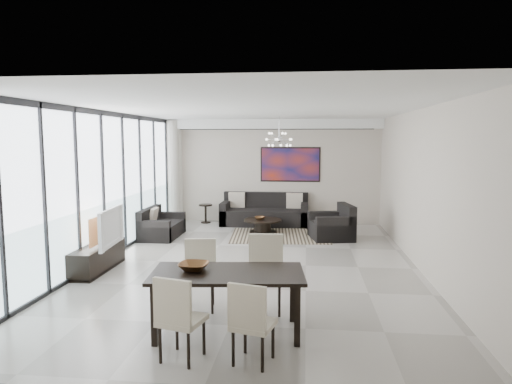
# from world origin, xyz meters

# --- Properties ---
(room_shell) EXTENTS (6.00, 9.00, 2.90)m
(room_shell) POSITION_xyz_m (0.46, 0.00, 1.45)
(room_shell) COLOR #A8A39B
(room_shell) RESTS_ON ground
(window_wall) EXTENTS (0.37, 8.95, 2.90)m
(window_wall) POSITION_xyz_m (-2.86, 0.00, 1.47)
(window_wall) COLOR white
(window_wall) RESTS_ON floor
(soffit) EXTENTS (5.98, 0.40, 0.26)m
(soffit) POSITION_xyz_m (0.00, 4.30, 2.77)
(soffit) COLOR white
(soffit) RESTS_ON room_shell
(painting) EXTENTS (1.68, 0.04, 0.98)m
(painting) POSITION_xyz_m (0.50, 4.47, 1.65)
(painting) COLOR #A82C17
(painting) RESTS_ON room_shell
(chandelier) EXTENTS (0.66, 0.66, 0.71)m
(chandelier) POSITION_xyz_m (0.30, 2.50, 2.35)
(chandelier) COLOR silver
(chandelier) RESTS_ON room_shell
(rug) EXTENTS (2.49, 1.98, 0.01)m
(rug) POSITION_xyz_m (0.32, 2.60, 0.01)
(rug) COLOR black
(rug) RESTS_ON floor
(coffee_table) EXTENTS (0.96, 0.96, 0.34)m
(coffee_table) POSITION_xyz_m (-0.13, 2.96, 0.19)
(coffee_table) COLOR black
(coffee_table) RESTS_ON floor
(bowl_coffee) EXTENTS (0.29, 0.29, 0.08)m
(bowl_coffee) POSITION_xyz_m (-0.20, 2.91, 0.38)
(bowl_coffee) COLOR brown
(bowl_coffee) RESTS_ON coffee_table
(sofa_main) EXTENTS (2.38, 0.98, 0.87)m
(sofa_main) POSITION_xyz_m (-0.18, 4.07, 0.29)
(sofa_main) COLOR black
(sofa_main) RESTS_ON floor
(loveseat) EXTENTS (0.79, 1.41, 0.70)m
(loveseat) POSITION_xyz_m (-2.54, 2.16, 0.24)
(loveseat) COLOR black
(loveseat) RESTS_ON floor
(armchair) EXTENTS (1.12, 1.16, 0.82)m
(armchair) POSITION_xyz_m (1.59, 2.41, 0.28)
(armchair) COLOR black
(armchair) RESTS_ON floor
(side_table) EXTENTS (0.38, 0.38, 0.53)m
(side_table) POSITION_xyz_m (-1.87, 4.15, 0.35)
(side_table) COLOR black
(side_table) RESTS_ON floor
(tv_console) EXTENTS (0.42, 1.48, 0.46)m
(tv_console) POSITION_xyz_m (-2.76, -0.73, 0.23)
(tv_console) COLOR black
(tv_console) RESTS_ON floor
(television) EXTENTS (0.26, 1.18, 0.67)m
(television) POSITION_xyz_m (-2.60, -0.74, 0.80)
(television) COLOR gray
(television) RESTS_ON tv_console
(dining_table) EXTENTS (1.91, 1.10, 0.76)m
(dining_table) POSITION_xyz_m (0.02, -3.10, 0.68)
(dining_table) COLOR black
(dining_table) RESTS_ON floor
(dining_chair_sw) EXTENTS (0.53, 0.53, 0.94)m
(dining_chair_sw) POSITION_xyz_m (-0.38, -3.90, 0.54)
(dining_chair_sw) COLOR beige
(dining_chair_sw) RESTS_ON floor
(dining_chair_se) EXTENTS (0.51, 0.51, 0.90)m
(dining_chair_se) POSITION_xyz_m (0.39, -3.88, 0.51)
(dining_chair_se) COLOR beige
(dining_chair_se) RESTS_ON floor
(dining_chair_nw) EXTENTS (0.51, 0.51, 0.96)m
(dining_chair_nw) POSITION_xyz_m (-0.51, -2.29, 0.55)
(dining_chair_nw) COLOR beige
(dining_chair_nw) RESTS_ON floor
(dining_chair_ne) EXTENTS (0.51, 0.51, 1.04)m
(dining_chair_ne) POSITION_xyz_m (0.41, -2.25, 0.60)
(dining_chair_ne) COLOR beige
(dining_chair_ne) RESTS_ON floor
(bowl_dining) EXTENTS (0.38, 0.38, 0.09)m
(bowl_dining) POSITION_xyz_m (-0.41, -3.06, 0.81)
(bowl_dining) COLOR brown
(bowl_dining) RESTS_ON dining_table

